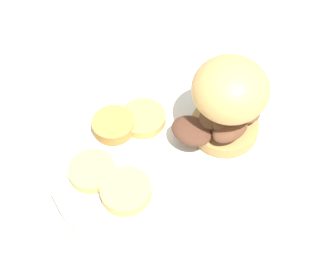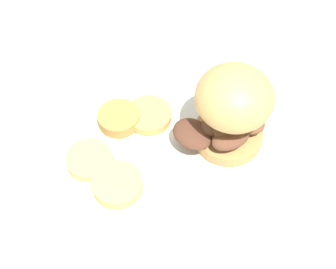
% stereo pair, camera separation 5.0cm
% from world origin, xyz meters
% --- Properties ---
extents(ground_plane, '(4.00, 4.00, 0.00)m').
position_xyz_m(ground_plane, '(0.00, 0.00, 0.00)').
color(ground_plane, '#B2A899').
extents(dinner_plate, '(0.27, 0.27, 0.02)m').
position_xyz_m(dinner_plate, '(0.00, 0.00, 0.01)').
color(dinner_plate, white).
rests_on(dinner_plate, ground_plane).
extents(sandwich, '(0.08, 0.12, 0.10)m').
position_xyz_m(sandwich, '(0.03, 0.06, 0.07)').
color(sandwich, tan).
rests_on(sandwich, dinner_plate).
extents(potato_round_0, '(0.05, 0.05, 0.01)m').
position_xyz_m(potato_round_0, '(-0.05, 0.01, 0.03)').
color(potato_round_0, tan).
rests_on(potato_round_0, dinner_plate).
extents(potato_round_1, '(0.05, 0.05, 0.01)m').
position_xyz_m(potato_round_1, '(-0.06, -0.02, 0.03)').
color(potato_round_1, '#BC8942').
rests_on(potato_round_1, dinner_plate).
extents(potato_round_2, '(0.05, 0.05, 0.01)m').
position_xyz_m(potato_round_2, '(-0.04, -0.08, 0.03)').
color(potato_round_2, '#DBB766').
rests_on(potato_round_2, dinner_plate).
extents(potato_round_3, '(0.05, 0.05, 0.01)m').
position_xyz_m(potato_round_3, '(0.01, -0.07, 0.03)').
color(potato_round_3, '#DBB766').
rests_on(potato_round_3, dinner_plate).
extents(fork, '(0.09, 0.15, 0.00)m').
position_xyz_m(fork, '(-0.22, -0.04, 0.00)').
color(fork, silver).
rests_on(fork, ground_plane).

